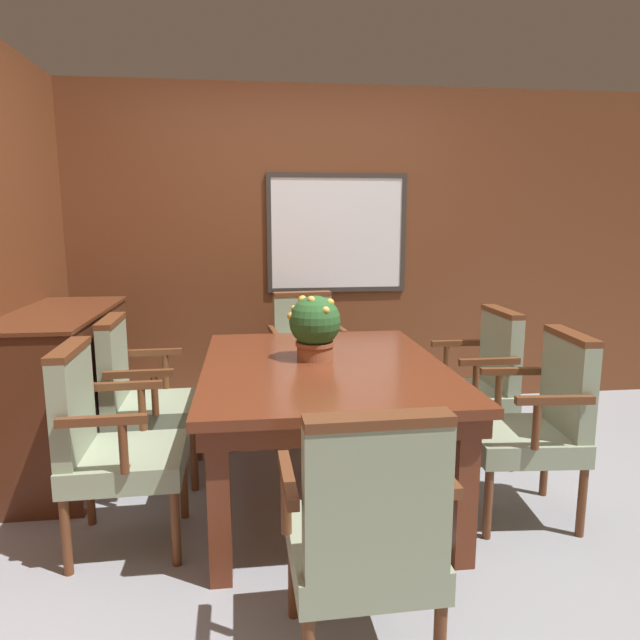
% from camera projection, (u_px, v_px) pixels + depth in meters
% --- Properties ---
extents(ground_plane, '(14.00, 14.00, 0.00)m').
position_uv_depth(ground_plane, '(331.00, 513.00, 2.88)').
color(ground_plane, '#93969E').
extents(wall_back, '(7.20, 0.08, 2.45)m').
position_uv_depth(wall_back, '(299.00, 250.00, 4.42)').
color(wall_back, brown).
rests_on(wall_back, ground_plane).
extents(dining_table, '(1.23, 1.60, 0.73)m').
position_uv_depth(dining_table, '(324.00, 380.00, 2.97)').
color(dining_table, maroon).
rests_on(dining_table, ground_plane).
extents(chair_right_far, '(0.51, 0.52, 0.93)m').
position_uv_depth(chair_right_far, '(477.00, 380.00, 3.46)').
color(chair_right_far, brown).
rests_on(chair_right_far, ground_plane).
extents(chair_left_near, '(0.52, 0.53, 0.93)m').
position_uv_depth(chair_left_near, '(108.00, 441.00, 2.52)').
color(chair_left_near, brown).
rests_on(chair_left_near, ground_plane).
extents(chair_head_far, '(0.55, 0.55, 0.93)m').
position_uv_depth(chair_head_far, '(306.00, 353.00, 4.14)').
color(chair_head_far, brown).
rests_on(chair_head_far, ground_plane).
extents(chair_head_near, '(0.52, 0.52, 0.93)m').
position_uv_depth(chair_head_near, '(366.00, 532.00, 1.79)').
color(chair_head_near, brown).
rests_on(chair_head_near, ground_plane).
extents(chair_left_far, '(0.52, 0.52, 0.93)m').
position_uv_depth(chair_left_far, '(140.00, 393.00, 3.20)').
color(chair_left_far, brown).
rests_on(chair_left_far, ground_plane).
extents(chair_right_near, '(0.54, 0.54, 0.93)m').
position_uv_depth(chair_right_near, '(538.00, 419.00, 2.78)').
color(chair_right_near, brown).
rests_on(chair_right_near, ground_plane).
extents(potted_plant, '(0.28, 0.27, 0.34)m').
position_uv_depth(potted_plant, '(315.00, 326.00, 3.01)').
color(potted_plant, '#9E5638').
rests_on(potted_plant, dining_table).
extents(sideboard_cabinet, '(0.52, 1.24, 0.95)m').
position_uv_depth(sideboard_cabinet, '(64.00, 392.00, 3.32)').
color(sideboard_cabinet, '#512816').
rests_on(sideboard_cabinet, ground_plane).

